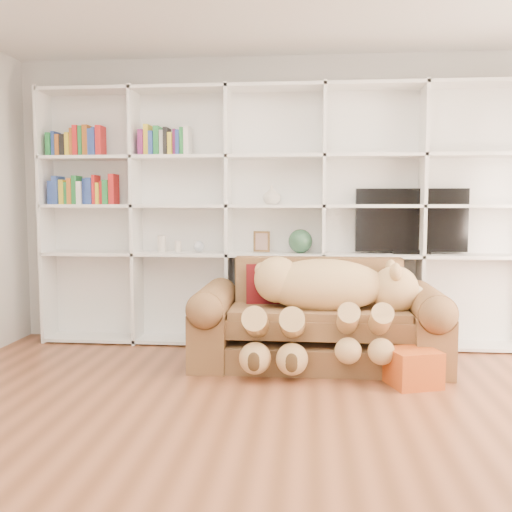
# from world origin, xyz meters

# --- Properties ---
(floor) EXTENTS (5.00, 5.00, 0.00)m
(floor) POSITION_xyz_m (0.00, 0.00, 0.00)
(floor) COLOR brown
(floor) RESTS_ON ground
(wall_back) EXTENTS (5.00, 0.02, 2.70)m
(wall_back) POSITION_xyz_m (0.00, 2.50, 1.35)
(wall_back) COLOR silver
(wall_back) RESTS_ON floor
(bookshelf) EXTENTS (4.43, 0.35, 2.40)m
(bookshelf) POSITION_xyz_m (-0.24, 2.36, 1.31)
(bookshelf) COLOR white
(bookshelf) RESTS_ON floor
(sofa) EXTENTS (2.03, 0.88, 0.85)m
(sofa) POSITION_xyz_m (0.39, 1.71, 0.32)
(sofa) COLOR brown
(sofa) RESTS_ON floor
(teddy_bear) EXTENTS (1.45, 0.81, 0.84)m
(teddy_bear) POSITION_xyz_m (0.44, 1.54, 0.59)
(teddy_bear) COLOR tan
(teddy_bear) RESTS_ON sofa
(throw_pillow) EXTENTS (0.39, 0.25, 0.38)m
(throw_pillow) POSITION_xyz_m (-0.04, 1.85, 0.62)
(throw_pillow) COLOR #5F1014
(throw_pillow) RESTS_ON sofa
(gift_box) EXTENTS (0.42, 0.40, 0.27)m
(gift_box) POSITION_xyz_m (1.07, 1.17, 0.13)
(gift_box) COLOR #B64918
(gift_box) RESTS_ON floor
(tv) EXTENTS (1.01, 0.18, 0.59)m
(tv) POSITION_xyz_m (1.23, 2.35, 1.16)
(tv) COLOR black
(tv) RESTS_ON bookshelf
(picture_frame) EXTENTS (0.16, 0.06, 0.19)m
(picture_frame) POSITION_xyz_m (-0.13, 2.30, 0.97)
(picture_frame) COLOR brown
(picture_frame) RESTS_ON bookshelf
(green_vase) EXTENTS (0.22, 0.22, 0.22)m
(green_vase) POSITION_xyz_m (0.23, 2.30, 0.98)
(green_vase) COLOR #2B553A
(green_vase) RESTS_ON bookshelf
(figurine_tall) EXTENTS (0.09, 0.09, 0.16)m
(figurine_tall) POSITION_xyz_m (-1.08, 2.30, 0.94)
(figurine_tall) COLOR beige
(figurine_tall) RESTS_ON bookshelf
(figurine_short) EXTENTS (0.08, 0.08, 0.11)m
(figurine_short) POSITION_xyz_m (-0.92, 2.30, 0.92)
(figurine_short) COLOR beige
(figurine_short) RESTS_ON bookshelf
(snow_globe) EXTENTS (0.10, 0.10, 0.10)m
(snow_globe) POSITION_xyz_m (-0.72, 2.30, 0.92)
(snow_globe) COLOR silver
(snow_globe) RESTS_ON bookshelf
(shelf_vase) EXTENTS (0.17, 0.17, 0.17)m
(shelf_vase) POSITION_xyz_m (-0.04, 2.30, 1.40)
(shelf_vase) COLOR beige
(shelf_vase) RESTS_ON bookshelf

